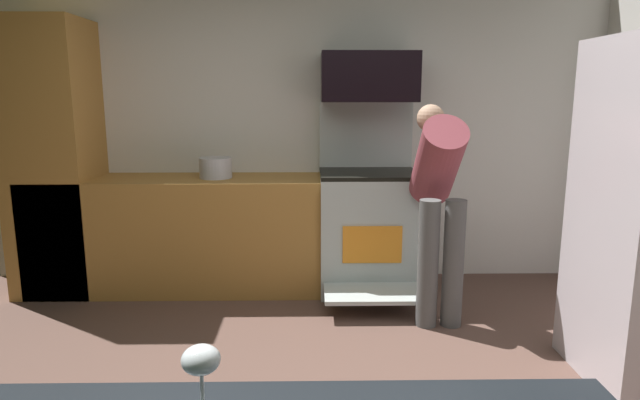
% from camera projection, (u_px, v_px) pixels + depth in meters
% --- Properties ---
extents(wall_back, '(5.20, 0.12, 2.60)m').
position_uv_depth(wall_back, '(301.00, 124.00, 4.55)').
color(wall_back, silver).
rests_on(wall_back, ground).
extents(lower_cabinet_run, '(2.40, 0.60, 0.90)m').
position_uv_depth(lower_cabinet_run, '(188.00, 234.00, 4.35)').
color(lower_cabinet_run, '#A97434').
rests_on(lower_cabinet_run, ground).
extents(cabinet_column, '(0.60, 0.60, 2.10)m').
position_uv_depth(cabinet_column, '(55.00, 159.00, 4.21)').
color(cabinet_column, '#A97434').
rests_on(cabinet_column, ground).
extents(oven_range, '(0.76, 1.03, 1.48)m').
position_uv_depth(oven_range, '(368.00, 227.00, 4.34)').
color(oven_range, '#B3BEBC').
rests_on(oven_range, ground).
extents(microwave, '(0.74, 0.38, 0.38)m').
position_uv_depth(microwave, '(369.00, 77.00, 4.21)').
color(microwave, black).
rests_on(microwave, oven_range).
extents(person_cook, '(0.31, 0.69, 1.47)m').
position_uv_depth(person_cook, '(438.00, 193.00, 3.70)').
color(person_cook, '#525252').
rests_on(person_cook, ground).
extents(wine_glass_far, '(0.08, 0.08, 0.15)m').
position_uv_depth(wine_glass_far, '(201.00, 363.00, 1.11)').
color(wine_glass_far, silver).
rests_on(wine_glass_far, counter_island).
extents(stock_pot, '(0.25, 0.25, 0.16)m').
position_uv_depth(stock_pot, '(216.00, 168.00, 4.25)').
color(stock_pot, silver).
rests_on(stock_pot, lower_cabinet_run).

